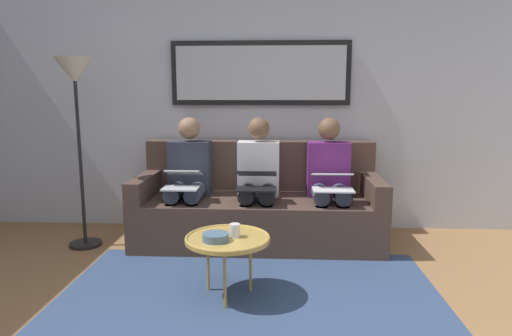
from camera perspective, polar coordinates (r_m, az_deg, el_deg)
The scene contains 14 objects.
wall_rear at distance 4.55m, azimuth 0.62°, elevation 8.76°, with size 6.00×0.12×2.60m, color #B7BCC6.
area_rug at distance 3.11m, azimuth -0.87°, elevation -16.37°, with size 2.60×1.80×0.01m, color #33476B.
couch at distance 4.20m, azimuth 0.31°, elevation -4.96°, with size 2.20×0.90×0.90m.
framed_mirror at distance 4.46m, azimuth 0.57°, elevation 11.96°, with size 1.74×0.05×0.62m.
coffee_table at distance 3.02m, azimuth -3.63°, elevation -9.04°, with size 0.57×0.57×0.43m.
cup at distance 3.01m, azimuth -2.71°, elevation -7.93°, with size 0.07×0.07×0.09m, color silver.
bowl at distance 2.95m, azimuth -5.15°, elevation -8.74°, with size 0.17×0.17×0.05m, color slate.
person_left at distance 4.09m, azimuth 9.27°, elevation -1.22°, with size 0.38×0.58×1.14m.
laptop_white at distance 3.84m, azimuth 9.67°, elevation -1.66°, with size 0.34×0.33×0.14m.
person_middle at distance 4.07m, azimuth 0.26°, elevation -1.14°, with size 0.38×0.58×1.14m.
laptop_black at distance 3.83m, azimuth 0.09°, elevation -1.57°, with size 0.34×0.35×0.15m.
person_right at distance 4.15m, azimuth -8.61°, elevation -1.04°, with size 0.38×0.58×1.14m.
laptop_silver at distance 3.91m, azimuth -9.32°, elevation -1.43°, with size 0.30×0.35×0.15m.
standing_lamp at distance 4.17m, azimuth -21.93°, elevation 8.98°, with size 0.32×0.32×1.66m.
Camera 1 is at (-0.20, 1.94, 1.37)m, focal length 31.49 mm.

